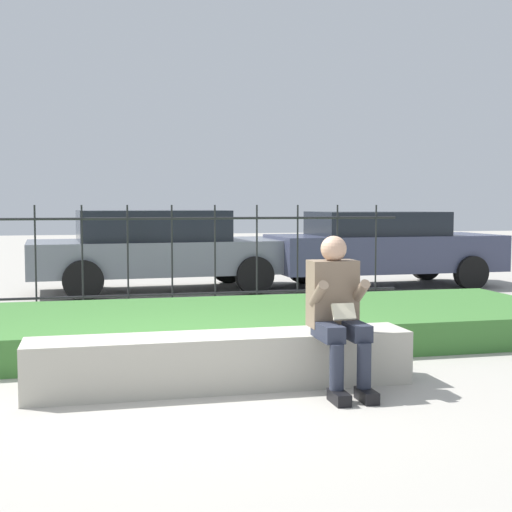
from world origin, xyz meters
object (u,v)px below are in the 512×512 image
Objects in this scene: car_parked_right at (382,247)px; car_parked_center at (159,248)px; stone_bench at (222,364)px; person_seated_reader at (337,307)px.

car_parked_right is 4.00m from car_parked_center.
stone_bench is 0.68× the size of car_parked_center.
person_seated_reader is at bearing -87.23° from car_parked_center.
car_parked_right reaches higher than stone_bench.
stone_bench is 1.04m from person_seated_reader.
person_seated_reader is at bearing -18.03° from stone_bench.
stone_bench is 2.52× the size of person_seated_reader.
car_parked_center is at bearing 96.10° from person_seated_reader.
car_parked_right is at bearing 63.96° from person_seated_reader.
car_parked_center reaches higher than person_seated_reader.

